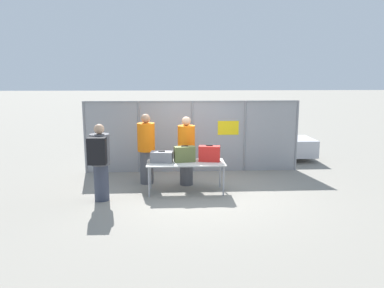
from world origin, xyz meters
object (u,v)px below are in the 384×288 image
inspection_table (186,164)px  security_worker_far (146,148)px  suitcase_grey (162,157)px  traveler_hooded (100,160)px  security_worker_near (186,150)px  suitcase_olive (185,154)px  utility_trailer (262,147)px  suitcase_red (209,154)px

inspection_table → security_worker_far: (-0.98, 0.78, 0.25)m
suitcase_grey → traveler_hooded: traveler_hooded is taller
security_worker_near → security_worker_far: (-1.01, 0.16, 0.03)m
suitcase_olive → traveler_hooded: traveler_hooded is taller
security_worker_near → utility_trailer: security_worker_near is taller
suitcase_olive → security_worker_near: bearing=83.5°
inspection_table → suitcase_grey: 0.60m
traveler_hooded → suitcase_red: bearing=4.0°
security_worker_far → utility_trailer: size_ratio=0.42×
suitcase_grey → utility_trailer: (3.17, 3.26, -0.44)m
suitcase_grey → suitcase_olive: 0.54m
suitcase_red → utility_trailer: bearing=57.7°
suitcase_grey → inspection_table: bearing=-4.4°
suitcase_olive → utility_trailer: 4.20m
inspection_table → security_worker_near: bearing=86.7°
traveler_hooded → utility_trailer: (4.49, 3.86, -0.53)m
security_worker_far → utility_trailer: security_worker_far is taller
inspection_table → utility_trailer: size_ratio=0.43×
suitcase_grey → suitcase_red: bearing=1.4°
inspection_table → suitcase_grey: size_ratio=3.39×
security_worker_near → utility_trailer: bearing=-139.8°
suitcase_red → security_worker_near: security_worker_near is taller
suitcase_grey → suitcase_red: (1.13, 0.03, 0.06)m
traveler_hooded → security_worker_near: 2.25m
suitcase_olive → security_worker_far: security_worker_far is taller
traveler_hooded → suitcase_olive: bearing=8.1°
utility_trailer → suitcase_grey: bearing=-134.2°
inspection_table → suitcase_olive: (-0.03, 0.06, 0.24)m
security_worker_far → suitcase_red: bearing=143.9°
traveler_hooded → security_worker_near: security_worker_near is taller
security_worker_near → security_worker_far: security_worker_far is taller
suitcase_olive → suitcase_grey: bearing=-178.1°
suitcase_grey → utility_trailer: size_ratio=0.13×
traveler_hooded → utility_trailer: bearing=30.3°
suitcase_olive → security_worker_near: (0.06, 0.55, -0.01)m
security_worker_far → utility_trailer: bearing=-156.2°
suitcase_red → security_worker_far: (-1.54, 0.71, 0.01)m
traveler_hooded → inspection_table: bearing=6.1°
suitcase_red → utility_trailer: (2.04, 3.23, -0.50)m
security_worker_near → utility_trailer: size_ratio=0.41×
inspection_table → traveler_hooded: 1.99m
security_worker_far → utility_trailer: 4.41m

